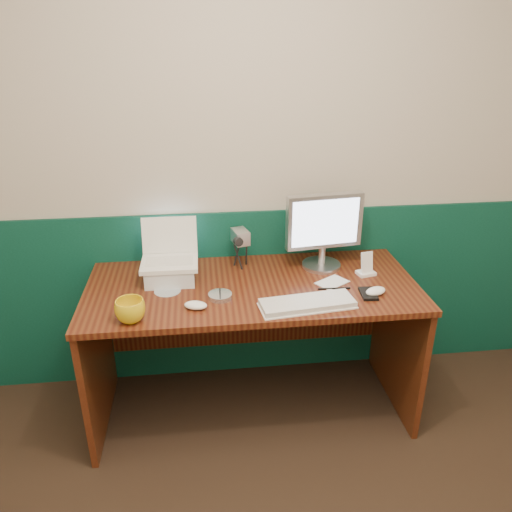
{
  "coord_description": "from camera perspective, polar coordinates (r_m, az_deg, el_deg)",
  "views": [
    {
      "loc": [
        -0.25,
        -0.75,
        1.87
      ],
      "look_at": [
        -0.01,
        1.23,
        0.97
      ],
      "focal_mm": 35.0,
      "sensor_mm": 36.0,
      "label": 1
    }
  ],
  "objects": [
    {
      "name": "dock",
      "position": [
        2.58,
        12.44,
        -1.91
      ],
      "size": [
        0.1,
        0.08,
        0.02
      ],
      "primitive_type": "cube",
      "rotation": [
        0.0,
        0.0,
        0.23
      ],
      "color": "white",
      "rests_on": "desk"
    },
    {
      "name": "pda",
      "position": [
        2.38,
        12.7,
        -4.22
      ],
      "size": [
        0.08,
        0.12,
        0.01
      ],
      "primitive_type": "cube",
      "rotation": [
        0.0,
        0.0,
        -0.08
      ],
      "color": "black",
      "rests_on": "desk"
    },
    {
      "name": "keyboard",
      "position": [
        2.24,
        5.88,
        -5.48
      ],
      "size": [
        0.43,
        0.19,
        0.02
      ],
      "primitive_type": "cube",
      "rotation": [
        0.0,
        0.0,
        0.12
      ],
      "color": "silver",
      "rests_on": "desk"
    },
    {
      "name": "desk",
      "position": [
        2.61,
        -0.39,
        -10.63
      ],
      "size": [
        1.6,
        0.7,
        0.75
      ],
      "primitive_type": "cube",
      "color": "#3D140B",
      "rests_on": "ground"
    },
    {
      "name": "music_player",
      "position": [
        2.55,
        12.56,
        -0.69
      ],
      "size": [
        0.07,
        0.04,
        0.1
      ],
      "primitive_type": "cube",
      "rotation": [
        -0.17,
        0.0,
        0.23
      ],
      "color": "white",
      "rests_on": "dock"
    },
    {
      "name": "cd_spindle",
      "position": [
        2.3,
        -4.12,
        -4.57
      ],
      "size": [
        0.11,
        0.11,
        0.02
      ],
      "primitive_type": "cylinder",
      "color": "silver",
      "rests_on": "desk"
    },
    {
      "name": "mug",
      "position": [
        2.17,
        -14.18,
        -6.08
      ],
      "size": [
        0.15,
        0.15,
        0.1
      ],
      "primitive_type": "imported",
      "rotation": [
        0.0,
        0.0,
        0.24
      ],
      "color": "gold",
      "rests_on": "desk"
    },
    {
      "name": "back_wall",
      "position": [
        2.59,
        -1.05,
        10.41
      ],
      "size": [
        3.5,
        0.04,
        2.5
      ],
      "primitive_type": "cube",
      "color": "#BEB2A1",
      "rests_on": "ground"
    },
    {
      "name": "cd_loose_a",
      "position": [
        2.4,
        -10.08,
        -3.96
      ],
      "size": [
        0.13,
        0.13,
        0.0
      ],
      "primitive_type": "cylinder",
      "color": "silver",
      "rests_on": "desk"
    },
    {
      "name": "laptop",
      "position": [
        2.41,
        -10.02,
        1.36
      ],
      "size": [
        0.27,
        0.21,
        0.23
      ],
      "primitive_type": null,
      "rotation": [
        0.0,
        0.0,
        -0.01
      ],
      "color": "white",
      "rests_on": "laptop_riser"
    },
    {
      "name": "camcorder",
      "position": [
        2.57,
        -1.78,
        0.73
      ],
      "size": [
        0.11,
        0.14,
        0.19
      ],
      "primitive_type": null,
      "rotation": [
        0.0,
        0.0,
        0.25
      ],
      "color": "silver",
      "rests_on": "desk"
    },
    {
      "name": "mouse_right",
      "position": [
        2.39,
        13.51,
        -3.93
      ],
      "size": [
        0.12,
        0.1,
        0.04
      ],
      "primitive_type": "ellipsoid",
      "rotation": [
        0.0,
        0.0,
        0.4
      ],
      "color": "white",
      "rests_on": "desk"
    },
    {
      "name": "mouse_left",
      "position": [
        2.22,
        -6.91,
        -5.61
      ],
      "size": [
        0.12,
        0.09,
        0.03
      ],
      "primitive_type": "ellipsoid",
      "rotation": [
        0.0,
        0.0,
        -0.27
      ],
      "color": "white",
      "rests_on": "desk"
    },
    {
      "name": "papers",
      "position": [
        2.46,
        8.69,
        -3.0
      ],
      "size": [
        0.18,
        0.17,
        0.0
      ],
      "primitive_type": "cube",
      "rotation": [
        0.0,
        0.0,
        0.57
      ],
      "color": "white",
      "rests_on": "desk"
    },
    {
      "name": "laptop_riser",
      "position": [
        2.48,
        -9.77,
        -1.92
      ],
      "size": [
        0.24,
        0.2,
        0.08
      ],
      "primitive_type": "cube",
      "rotation": [
        0.0,
        0.0,
        -0.01
      ],
      "color": "silver",
      "rests_on": "desk"
    },
    {
      "name": "pen",
      "position": [
        2.4,
        8.92,
        -3.69
      ],
      "size": [
        0.16,
        0.02,
        0.01
      ],
      "primitive_type": "cylinder",
      "rotation": [
        0.0,
        1.57,
        -0.05
      ],
      "color": "black",
      "rests_on": "desk"
    },
    {
      "name": "monitor",
      "position": [
        2.55,
        7.69,
        2.77
      ],
      "size": [
        0.4,
        0.16,
        0.39
      ],
      "primitive_type": null,
      "rotation": [
        0.0,
        0.0,
        0.12
      ],
      "color": "#BBBBC0",
      "rests_on": "desk"
    },
    {
      "name": "wainscot",
      "position": [
        2.85,
        -0.91,
        -4.46
      ],
      "size": [
        3.48,
        0.02,
        1.0
      ],
      "primitive_type": "cube",
      "color": "#083629",
      "rests_on": "ground"
    }
  ]
}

